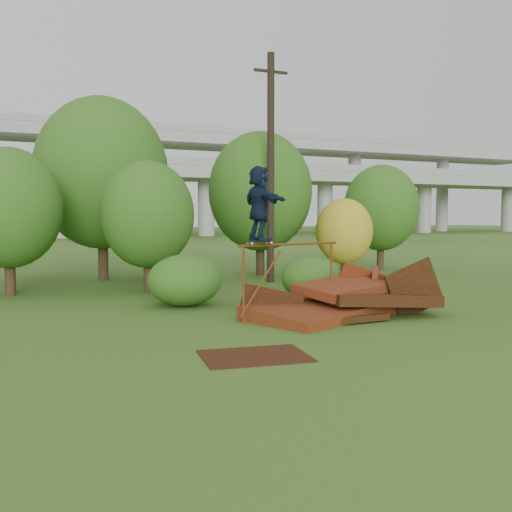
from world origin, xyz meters
name	(u,v)px	position (x,y,z in m)	size (l,w,h in m)	color
ground	(325,332)	(0.00, 0.00, 0.00)	(240.00, 240.00, 0.00)	#2D5116
scrap_pile	(341,303)	(1.45, 1.59, 0.34)	(5.62, 3.47, 1.73)	#3F1E0B
grind_rail	(290,263)	(0.10, 1.90, 1.40)	(3.12, 0.72, 1.91)	#673410
skateboard	(260,241)	(-0.84, 1.70, 1.98)	(0.84, 0.38, 0.08)	black
skater	(260,203)	(-0.84, 1.70, 2.91)	(1.68, 0.54, 1.82)	#101D31
flat_plate	(255,356)	(-2.38, -1.47, 0.01)	(1.94, 1.39, 0.03)	#37190B
tree_0	(8,208)	(-6.36, 9.29, 2.86)	(3.43, 3.43, 4.84)	black
tree_1	(102,173)	(-2.85, 12.56, 4.30)	(5.28, 5.28, 7.34)	black
tree_2	(148,215)	(-2.03, 8.29, 2.64)	(3.18, 3.18, 4.48)	black
tree_3	(260,192)	(3.77, 11.77, 3.66)	(4.51, 4.51, 6.26)	black
tree_4	(344,231)	(6.73, 9.65, 1.95)	(2.43, 2.43, 3.36)	black
tree_5	(381,208)	(10.21, 11.80, 2.99)	(3.61, 3.61, 5.07)	black
shrub_left	(185,280)	(-1.80, 4.81, 0.75)	(2.15, 1.99, 1.49)	#1D4E15
shrub_right	(311,278)	(2.21, 4.54, 0.67)	(1.89, 1.73, 1.34)	#1D4E15
utility_pole	(271,167)	(3.04, 9.20, 4.50)	(1.40, 0.28, 8.85)	black
freeway_overpass	(58,153)	(0.00, 62.92, 10.32)	(160.00, 15.00, 13.70)	gray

